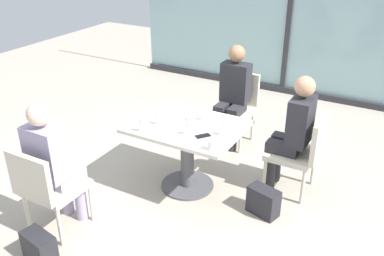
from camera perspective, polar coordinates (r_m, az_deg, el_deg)
name	(u,v)px	position (r m, az deg, el deg)	size (l,w,h in m)	color
ground_plane	(187,186)	(4.56, -0.62, -7.84)	(12.00, 12.00, 0.00)	#A89E8E
window_wall_backdrop	(290,18)	(6.87, 13.11, 14.33)	(5.22, 0.10, 2.70)	#91B7BC
dining_table_main	(187,143)	(4.28, -0.65, -2.01)	(1.10, 0.85, 0.73)	silver
chair_far_right	(302,149)	(4.36, 14.68, -2.83)	(0.50, 0.46, 0.87)	beige
chair_front_left	(47,186)	(3.88, -19.09, -7.44)	(0.46, 0.50, 0.87)	beige
chair_near_window	(236,104)	(5.30, 5.99, 3.24)	(0.46, 0.51, 0.87)	beige
person_far_right	(293,129)	(4.29, 13.59, -0.12)	(0.39, 0.34, 1.26)	#28282D
person_front_left	(53,160)	(3.83, -18.36, -4.15)	(0.34, 0.39, 1.26)	#9E93B7
person_near_window	(233,92)	(5.13, 5.60, 4.92)	(0.34, 0.39, 1.26)	#28282D
wine_glass_0	(143,119)	(4.02, -6.71, 1.18)	(0.07, 0.07, 0.18)	silver
wine_glass_1	(225,123)	(3.93, 4.48, 0.67)	(0.07, 0.07, 0.18)	silver
wine_glass_2	(159,112)	(4.15, -4.44, 2.11)	(0.07, 0.07, 0.18)	silver
wine_glass_3	(195,109)	(4.21, 0.43, 2.54)	(0.07, 0.07, 0.18)	silver
wine_glass_4	(206,109)	(4.23, 1.92, 2.66)	(0.07, 0.07, 0.18)	silver
wine_glass_5	(189,122)	(3.93, -0.47, 0.76)	(0.07, 0.07, 0.18)	silver
coffee_cup	(212,145)	(3.72, 2.72, -2.36)	(0.08, 0.08, 0.09)	white
cell_phone_on_table	(203,136)	(3.97, 1.50, -1.07)	(0.07, 0.14, 0.01)	black
handbag_0	(263,201)	(4.15, 9.64, -9.77)	(0.30, 0.16, 0.28)	#232328
handbag_1	(40,248)	(3.80, -19.96, -15.07)	(0.30, 0.16, 0.28)	#232328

